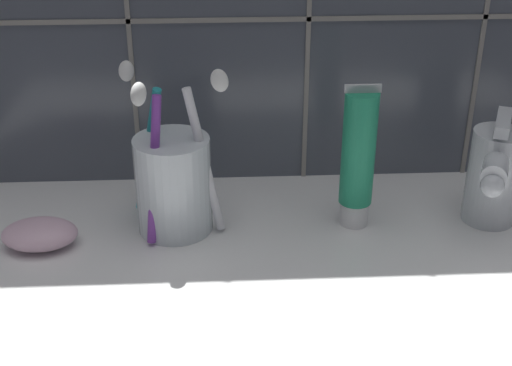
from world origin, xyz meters
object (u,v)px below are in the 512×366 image
Objects in this scene: toothbrush_cup at (173,181)px; sink_faucet at (494,174)px; soap_bar at (40,234)px.

sink_faucet is at bearing -0.57° from toothbrush_cup.
soap_bar is at bearing -63.22° from sink_faucet.
toothbrush_cup is at bearing 12.58° from soap_bar.
sink_faucet is at bearing 3.26° from soap_bar.
toothbrush_cup is 32.76cm from sink_faucet.
toothbrush_cup is 2.35× the size of soap_bar.
sink_faucet is 1.56× the size of soap_bar.
toothbrush_cup reaches higher than soap_bar.
toothbrush_cup is 1.51× the size of sink_faucet.
toothbrush_cup is 14.10cm from soap_bar.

